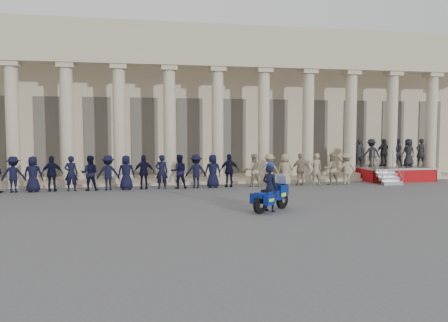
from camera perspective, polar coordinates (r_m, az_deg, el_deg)
ground at (r=15.95m, az=-0.54°, el=-6.41°), size 90.00×90.00×0.00m
building at (r=30.36m, az=-5.49°, el=7.08°), size 40.00×12.50×9.00m
officer_rank at (r=21.78m, az=-7.07°, el=-1.40°), size 20.24×0.64×1.69m
reviewing_stand at (r=27.26m, az=20.82°, el=0.42°), size 4.59×3.84×2.40m
motorcycle at (r=15.77m, az=6.24°, el=-4.54°), size 1.66×1.43×1.27m
rider at (r=15.63m, az=6.03°, el=-3.37°), size 0.70×0.73×1.78m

